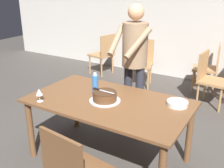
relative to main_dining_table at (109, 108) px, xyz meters
The scene contains 13 objects.
ground_plane 0.66m from the main_dining_table, ahead, with size 14.00×14.00×0.00m, color #4C4742.
back_wall 3.37m from the main_dining_table, 90.00° to the left, with size 10.00×0.12×2.70m, color silver.
main_dining_table is the anchor object (origin of this frame).
cake_on_platter 0.15m from the main_dining_table, 126.17° to the right, with size 0.34×0.34×0.11m.
cake_knife 0.23m from the main_dining_table, 161.95° to the right, with size 0.27×0.04×0.02m.
plate_stack 0.74m from the main_dining_table, 20.87° to the left, with size 0.22×0.22×0.05m.
wine_glass_near 0.77m from the main_dining_table, 147.37° to the right, with size 0.08×0.08×0.14m.
water_bottle 0.33m from the main_dining_table, 159.37° to the left, with size 0.07×0.07×0.25m.
person_cutting_cake 0.83m from the main_dining_table, 94.38° to the left, with size 0.46×0.57×1.72m.
background_chair_0 3.15m from the main_dining_table, 123.80° to the left, with size 0.51×0.51×0.90m.
background_chair_1 2.84m from the main_dining_table, 80.06° to the left, with size 0.51×0.51×0.90m.
background_chair_2 2.24m from the main_dining_table, 73.72° to the left, with size 0.48×0.48×0.90m.
background_chair_3 2.56m from the main_dining_table, 107.07° to the left, with size 0.55×0.55×0.90m.
Camera 1 is at (1.42, -2.29, 1.96)m, focal length 43.47 mm.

